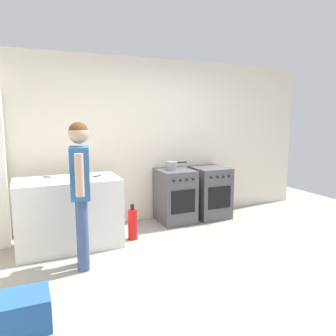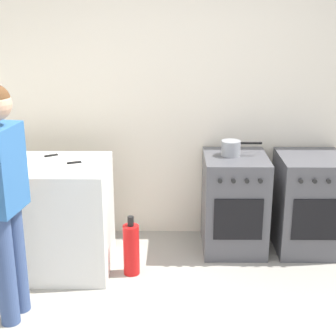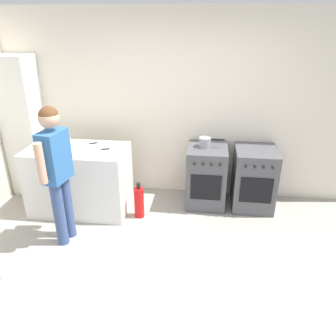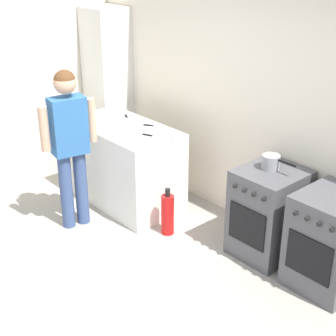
{
  "view_description": "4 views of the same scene",
  "coord_description": "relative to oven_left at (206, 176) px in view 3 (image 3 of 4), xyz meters",
  "views": [
    {
      "loc": [
        -1.82,
        -3.08,
        1.68
      ],
      "look_at": [
        -0.11,
        0.82,
        1.02
      ],
      "focal_mm": 35.0,
      "sensor_mm": 36.0,
      "label": 1
    },
    {
      "loc": [
        -0.19,
        -2.6,
        2.12
      ],
      "look_at": [
        -0.22,
        0.93,
        0.96
      ],
      "focal_mm": 55.0,
      "sensor_mm": 36.0,
      "label": 2
    },
    {
      "loc": [
        0.32,
        -2.57,
        2.45
      ],
      "look_at": [
        -0.1,
        0.81,
        0.87
      ],
      "focal_mm": 35.0,
      "sensor_mm": 36.0,
      "label": 3
    },
    {
      "loc": [
        2.85,
        -1.85,
        2.77
      ],
      "look_at": [
        -0.19,
        0.81,
        0.93
      ],
      "focal_mm": 55.0,
      "sensor_mm": 36.0,
      "label": 4
    }
  ],
  "objects": [
    {
      "name": "ground_plane",
      "position": [
        -0.35,
        -1.58,
        -0.43
      ],
      "size": [
        8.0,
        8.0,
        0.0
      ],
      "primitive_type": "plane",
      "color": "gray"
    },
    {
      "name": "back_wall",
      "position": [
        -0.35,
        0.37,
        0.87
      ],
      "size": [
        6.0,
        0.1,
        2.6
      ],
      "primitive_type": "cube",
      "color": "silver",
      "rests_on": "ground"
    },
    {
      "name": "counter_unit",
      "position": [
        -1.7,
        -0.38,
        0.02
      ],
      "size": [
        1.3,
        0.7,
        0.9
      ],
      "primitive_type": "cube",
      "color": "silver",
      "rests_on": "ground"
    },
    {
      "name": "oven_left",
      "position": [
        0.0,
        0.0,
        0.0
      ],
      "size": [
        0.54,
        0.62,
        0.85
      ],
      "color": "#4C4C51",
      "rests_on": "ground"
    },
    {
      "name": "oven_right",
      "position": [
        0.65,
        0.0,
        0.0
      ],
      "size": [
        0.55,
        0.62,
        0.85
      ],
      "color": "#4C4C51",
      "rests_on": "ground"
    },
    {
      "name": "pot",
      "position": [
        -0.04,
        0.02,
        0.49
      ],
      "size": [
        0.34,
        0.16,
        0.13
      ],
      "color": "gray",
      "rests_on": "oven_left"
    },
    {
      "name": "knife_chef",
      "position": [
        -1.85,
        -0.21,
        0.48
      ],
      "size": [
        0.29,
        0.18,
        0.01
      ],
      "color": "silver",
      "rests_on": "counter_unit"
    },
    {
      "name": "knife_paring",
      "position": [
        -1.51,
        -0.15,
        0.48
      ],
      "size": [
        0.19,
        0.13,
        0.01
      ],
      "color": "silver",
      "rests_on": "counter_unit"
    },
    {
      "name": "knife_bread",
      "position": [
        -1.21,
        -0.32,
        0.48
      ],
      "size": [
        0.34,
        0.16,
        0.01
      ],
      "color": "silver",
      "rests_on": "counter_unit"
    },
    {
      "name": "person",
      "position": [
        -1.64,
        -1.07,
        0.55
      ],
      "size": [
        0.26,
        0.56,
        1.63
      ],
      "color": "#384C7A",
      "rests_on": "ground"
    },
    {
      "name": "fire_extinguisher",
      "position": [
        -0.87,
        -0.48,
        -0.21
      ],
      "size": [
        0.13,
        0.13,
        0.5
      ],
      "color": "red",
      "rests_on": "ground"
    },
    {
      "name": "larder_cabinet",
      "position": [
        -2.65,
        0.1,
        0.57
      ],
      "size": [
        0.48,
        0.44,
        2.0
      ],
      "primitive_type": "cube",
      "color": "silver",
      "rests_on": "ground"
    }
  ]
}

